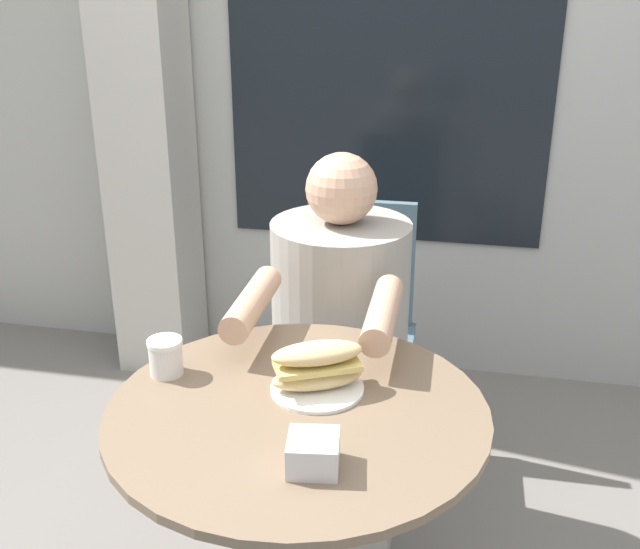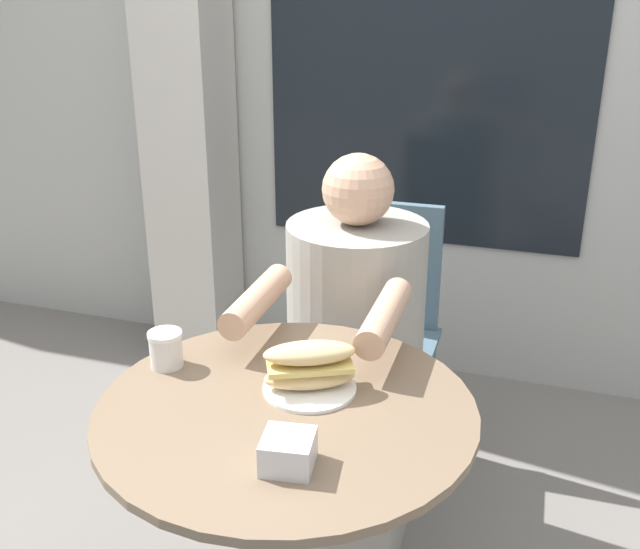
% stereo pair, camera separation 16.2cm
% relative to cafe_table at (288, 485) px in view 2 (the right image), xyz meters
% --- Properties ---
extents(storefront_wall, '(8.00, 0.09, 2.80)m').
position_rel_cafe_table_xyz_m(storefront_wall, '(-0.00, 1.61, 0.86)').
color(storefront_wall, '#9E9E99').
rests_on(storefront_wall, ground_plane).
extents(lattice_pillar, '(0.29, 0.29, 2.40)m').
position_rel_cafe_table_xyz_m(lattice_pillar, '(-0.93, 1.41, 0.66)').
color(lattice_pillar, '#B2ADA3').
rests_on(lattice_pillar, ground_plane).
extents(cafe_table, '(0.77, 0.77, 0.74)m').
position_rel_cafe_table_xyz_m(cafe_table, '(0.00, 0.00, 0.00)').
color(cafe_table, brown).
rests_on(cafe_table, ground_plane).
extents(diner_chair, '(0.39, 0.39, 0.87)m').
position_rel_cafe_table_xyz_m(diner_chair, '(-0.03, 0.94, -0.02)').
color(diner_chair, slate).
rests_on(diner_chair, ground_plane).
extents(seated_diner, '(0.39, 0.69, 1.11)m').
position_rel_cafe_table_xyz_m(seated_diner, '(-0.03, 0.58, -0.07)').
color(seated_diner, gray).
rests_on(seated_diner, ground_plane).
extents(sandwich_on_plate, '(0.20, 0.20, 0.11)m').
position_rel_cafe_table_xyz_m(sandwich_on_plate, '(0.02, 0.07, 0.24)').
color(sandwich_on_plate, white).
rests_on(sandwich_on_plate, cafe_table).
extents(drink_cup, '(0.08, 0.08, 0.08)m').
position_rel_cafe_table_xyz_m(drink_cup, '(-0.31, 0.07, 0.23)').
color(drink_cup, silver).
rests_on(drink_cup, cafe_table).
extents(napkin_box, '(0.10, 0.10, 0.06)m').
position_rel_cafe_table_xyz_m(napkin_box, '(0.07, -0.18, 0.22)').
color(napkin_box, silver).
rests_on(napkin_box, cafe_table).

